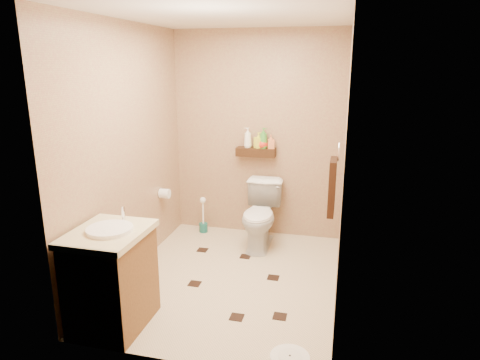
# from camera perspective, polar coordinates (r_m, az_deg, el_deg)

# --- Properties ---
(ground) EXTENTS (2.50, 2.50, 0.00)m
(ground) POSITION_cam_1_polar(r_m,az_deg,el_deg) (4.26, -1.29, -12.98)
(ground) COLOR beige
(ground) RESTS_ON ground
(wall_back) EXTENTS (2.00, 0.04, 2.40)m
(wall_back) POSITION_cam_1_polar(r_m,az_deg,el_deg) (5.04, 2.35, 5.93)
(wall_back) COLOR tan
(wall_back) RESTS_ON ground
(wall_front) EXTENTS (2.00, 0.04, 2.40)m
(wall_front) POSITION_cam_1_polar(r_m,az_deg,el_deg) (2.70, -8.38, -2.56)
(wall_front) COLOR tan
(wall_front) RESTS_ON ground
(wall_left) EXTENTS (0.04, 2.50, 2.40)m
(wall_left) POSITION_cam_1_polar(r_m,az_deg,el_deg) (4.21, -14.67, 3.58)
(wall_left) COLOR tan
(wall_left) RESTS_ON ground
(wall_right) EXTENTS (0.04, 2.50, 2.40)m
(wall_right) POSITION_cam_1_polar(r_m,az_deg,el_deg) (3.71, 13.67, 2.11)
(wall_right) COLOR tan
(wall_right) RESTS_ON ground
(ceiling) EXTENTS (2.00, 2.50, 0.02)m
(ceiling) POSITION_cam_1_polar(r_m,az_deg,el_deg) (3.77, -1.53, 21.08)
(ceiling) COLOR silver
(ceiling) RESTS_ON wall_back
(wall_shelf) EXTENTS (0.46, 0.14, 0.10)m
(wall_shelf) POSITION_cam_1_polar(r_m,az_deg,el_deg) (4.99, 2.14, 3.75)
(wall_shelf) COLOR #3B2010
(wall_shelf) RESTS_ON wall_back
(floor_accents) EXTENTS (1.15, 1.29, 0.01)m
(floor_accents) POSITION_cam_1_polar(r_m,az_deg,el_deg) (4.22, -0.39, -13.25)
(floor_accents) COLOR black
(floor_accents) RESTS_ON ground
(toilet) EXTENTS (0.42, 0.73, 0.73)m
(toilet) POSITION_cam_1_polar(r_m,az_deg,el_deg) (4.83, 2.75, -4.75)
(toilet) COLOR white
(toilet) RESTS_ON ground
(vanity) EXTENTS (0.55, 0.66, 0.93)m
(vanity) POSITION_cam_1_polar(r_m,az_deg,el_deg) (3.55, -16.74, -12.32)
(vanity) COLOR brown
(vanity) RESTS_ON ground
(bathroom_scale) EXTENTS (0.37, 0.37, 0.06)m
(bathroom_scale) POSITION_cam_1_polar(r_m,az_deg,el_deg) (3.25, 6.65, -22.65)
(bathroom_scale) COLOR white
(bathroom_scale) RESTS_ON ground
(toilet_brush) EXTENTS (0.10, 0.10, 0.45)m
(toilet_brush) POSITION_cam_1_polar(r_m,az_deg,el_deg) (5.30, -4.93, -5.31)
(toilet_brush) COLOR #186059
(toilet_brush) RESTS_ON ground
(towel_ring) EXTENTS (0.12, 0.30, 0.76)m
(towel_ring) POSITION_cam_1_polar(r_m,az_deg,el_deg) (4.02, 12.25, -0.56)
(towel_ring) COLOR silver
(towel_ring) RESTS_ON wall_right
(toilet_paper) EXTENTS (0.12, 0.11, 0.12)m
(toilet_paper) POSITION_cam_1_polar(r_m,az_deg,el_deg) (4.90, -10.02, -1.78)
(toilet_paper) COLOR white
(toilet_paper) RESTS_ON wall_left
(bottle_a) EXTENTS (0.12, 0.12, 0.23)m
(bottle_a) POSITION_cam_1_polar(r_m,az_deg,el_deg) (4.98, 1.05, 5.68)
(bottle_a) COLOR white
(bottle_a) RESTS_ON wall_shelf
(bottle_b) EXTENTS (0.12, 0.12, 0.18)m
(bottle_b) POSITION_cam_1_polar(r_m,az_deg,el_deg) (4.96, 2.46, 5.33)
(bottle_b) COLOR yellow
(bottle_b) RESTS_ON wall_shelf
(bottle_c) EXTENTS (0.11, 0.11, 0.14)m
(bottle_c) POSITION_cam_1_polar(r_m,az_deg,el_deg) (4.96, 3.06, 5.04)
(bottle_c) COLOR red
(bottle_c) RESTS_ON wall_shelf
(bottle_d) EXTENTS (0.11, 0.11, 0.24)m
(bottle_d) POSITION_cam_1_polar(r_m,az_deg,el_deg) (4.95, 3.14, 5.61)
(bottle_d) COLOR green
(bottle_d) RESTS_ON wall_shelf
(bottle_e) EXTENTS (0.09, 0.09, 0.16)m
(bottle_e) POSITION_cam_1_polar(r_m,az_deg,el_deg) (4.94, 4.13, 5.12)
(bottle_e) COLOR #EC854E
(bottle_e) RESTS_ON wall_shelf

